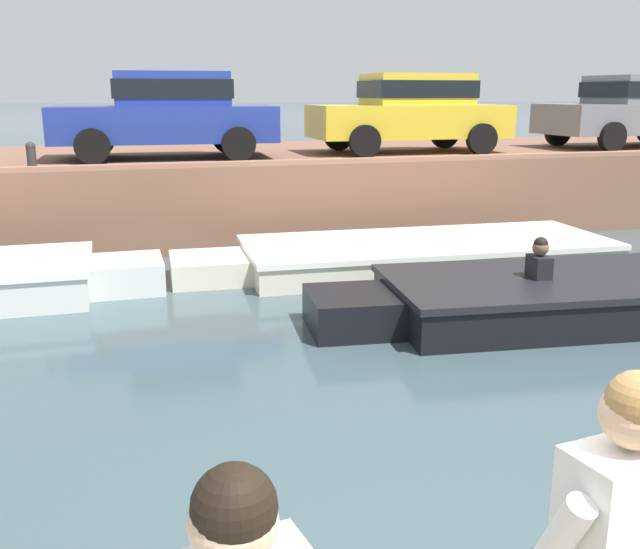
{
  "coord_description": "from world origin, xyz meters",
  "views": [
    {
      "loc": [
        -1.68,
        -2.0,
        2.61
      ],
      "look_at": [
        -0.14,
        3.37,
        1.19
      ],
      "focal_mm": 40.0,
      "sensor_mm": 36.0,
      "label": 1
    }
  ],
  "objects_px": {
    "car_centre_yellow": "(411,110)",
    "car_right_inner_grey": "(637,108)",
    "motorboat_passing": "(576,296)",
    "car_left_inner_blue": "(167,111)",
    "person_seated_right": "(606,546)",
    "boat_moored_central_cream": "(410,255)",
    "mooring_bollard_mid": "(31,155)"
  },
  "relations": [
    {
      "from": "boat_moored_central_cream",
      "to": "car_right_inner_grey",
      "type": "distance_m",
      "value": 8.15
    },
    {
      "from": "car_centre_yellow",
      "to": "car_left_inner_blue",
      "type": "bearing_deg",
      "value": -179.98
    },
    {
      "from": "mooring_bollard_mid",
      "to": "person_seated_right",
      "type": "height_order",
      "value": "mooring_bollard_mid"
    },
    {
      "from": "car_right_inner_grey",
      "to": "mooring_bollard_mid",
      "type": "height_order",
      "value": "car_right_inner_grey"
    },
    {
      "from": "mooring_bollard_mid",
      "to": "boat_moored_central_cream",
      "type": "bearing_deg",
      "value": -20.31
    },
    {
      "from": "motorboat_passing",
      "to": "car_left_inner_blue",
      "type": "bearing_deg",
      "value": 122.73
    },
    {
      "from": "boat_moored_central_cream",
      "to": "car_left_inner_blue",
      "type": "xyz_separation_m",
      "value": [
        -3.27,
        3.75,
        2.07
      ]
    },
    {
      "from": "car_right_inner_grey",
      "to": "person_seated_right",
      "type": "bearing_deg",
      "value": -129.29
    },
    {
      "from": "car_centre_yellow",
      "to": "car_right_inner_grey",
      "type": "bearing_deg",
      "value": 0.04
    },
    {
      "from": "car_left_inner_blue",
      "to": "car_right_inner_grey",
      "type": "relative_size",
      "value": 0.96
    },
    {
      "from": "boat_moored_central_cream",
      "to": "motorboat_passing",
      "type": "bearing_deg",
      "value": -71.37
    },
    {
      "from": "boat_moored_central_cream",
      "to": "car_right_inner_grey",
      "type": "relative_size",
      "value": 1.59
    },
    {
      "from": "boat_moored_central_cream",
      "to": "person_seated_right",
      "type": "xyz_separation_m",
      "value": [
        -2.88,
        -8.23,
        1.04
      ]
    },
    {
      "from": "car_left_inner_blue",
      "to": "motorboat_passing",
      "type": "bearing_deg",
      "value": -57.27
    },
    {
      "from": "motorboat_passing",
      "to": "car_centre_yellow",
      "type": "distance_m",
      "value": 6.88
    },
    {
      "from": "motorboat_passing",
      "to": "car_centre_yellow",
      "type": "bearing_deg",
      "value": 84.78
    },
    {
      "from": "mooring_bollard_mid",
      "to": "person_seated_right",
      "type": "bearing_deg",
      "value": -75.77
    },
    {
      "from": "car_centre_yellow",
      "to": "mooring_bollard_mid",
      "type": "height_order",
      "value": "car_centre_yellow"
    },
    {
      "from": "motorboat_passing",
      "to": "person_seated_right",
      "type": "height_order",
      "value": "person_seated_right"
    },
    {
      "from": "motorboat_passing",
      "to": "car_right_inner_grey",
      "type": "bearing_deg",
      "value": 47.6
    },
    {
      "from": "car_right_inner_grey",
      "to": "car_left_inner_blue",
      "type": "bearing_deg",
      "value": -179.97
    },
    {
      "from": "mooring_bollard_mid",
      "to": "car_centre_yellow",
      "type": "bearing_deg",
      "value": 13.75
    },
    {
      "from": "car_right_inner_grey",
      "to": "person_seated_right",
      "type": "distance_m",
      "value": 15.52
    },
    {
      "from": "motorboat_passing",
      "to": "car_right_inner_grey",
      "type": "distance_m",
      "value": 9.11
    },
    {
      "from": "car_left_inner_blue",
      "to": "mooring_bollard_mid",
      "type": "relative_size",
      "value": 9.11
    },
    {
      "from": "boat_moored_central_cream",
      "to": "person_seated_right",
      "type": "height_order",
      "value": "person_seated_right"
    },
    {
      "from": "mooring_bollard_mid",
      "to": "person_seated_right",
      "type": "distance_m",
      "value": 10.6
    },
    {
      "from": "person_seated_right",
      "to": "car_right_inner_grey",
      "type": "bearing_deg",
      "value": 50.71
    },
    {
      "from": "car_centre_yellow",
      "to": "motorboat_passing",
      "type": "bearing_deg",
      "value": -95.22
    },
    {
      "from": "motorboat_passing",
      "to": "car_centre_yellow",
      "type": "height_order",
      "value": "car_centre_yellow"
    },
    {
      "from": "boat_moored_central_cream",
      "to": "car_centre_yellow",
      "type": "bearing_deg",
      "value": 67.63
    },
    {
      "from": "boat_moored_central_cream",
      "to": "mooring_bollard_mid",
      "type": "relative_size",
      "value": 15.11
    }
  ]
}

